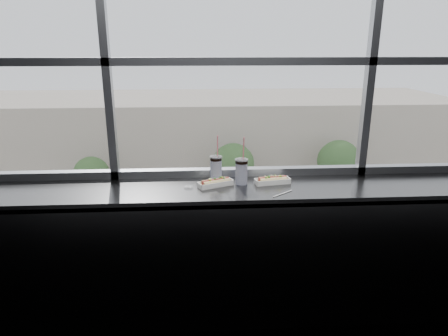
{
  "coord_description": "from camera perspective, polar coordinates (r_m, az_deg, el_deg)",
  "views": [
    {
      "loc": [
        -0.32,
        -1.58,
        2.12
      ],
      "look_at": [
        -0.15,
        1.23,
        1.25
      ],
      "focal_mm": 32.0,
      "sensor_mm": 36.0,
      "label": 1
    }
  ],
  "objects": [
    {
      "name": "street_asphalt",
      "position": [
        26.53,
        -2.47,
        -12.28
      ],
      "size": [
        80.0,
        10.0,
        0.06
      ],
      "primitive_type": "cube",
      "color": "black",
      "rests_on": "plaza_ground"
    },
    {
      "name": "tree_right",
      "position": [
        34.42,
        16.08,
        0.89
      ],
      "size": [
        3.58,
        3.58,
        5.6
      ],
      "color": "#47382B",
      "rests_on": "far_sidewalk"
    },
    {
      "name": "car_near_c",
      "position": [
        22.61,
        2.21,
        -14.66
      ],
      "size": [
        3.37,
        6.83,
        2.2
      ],
      "primitive_type": "imported",
      "rotation": [
        0.0,
        0.0,
        1.48
      ],
      "color": "#AB4B35",
      "rests_on": "street_asphalt"
    },
    {
      "name": "counter_fascia",
      "position": [
        3.01,
        3.21,
        -14.25
      ],
      "size": [
        6.0,
        0.04,
        1.04
      ],
      "primitive_type": "cube",
      "color": "#505050",
      "rests_on": "ground"
    },
    {
      "name": "hotdog_tray_right",
      "position": [
        3.08,
        6.94,
        -1.73
      ],
      "size": [
        0.28,
        0.13,
        0.07
      ],
      "rotation": [
        0.0,
        0.0,
        0.17
      ],
      "color": "white",
      "rests_on": "counter"
    },
    {
      "name": "car_near_d",
      "position": [
        23.96,
        17.22,
        -13.67
      ],
      "size": [
        2.99,
        6.41,
        2.09
      ],
      "primitive_type": "imported",
      "rotation": [
        0.0,
        0.0,
        1.51
      ],
      "color": "beige",
      "rests_on": "street_asphalt"
    },
    {
      "name": "car_far_b",
      "position": [
        29.62,
        -2.1,
        -6.61
      ],
      "size": [
        3.14,
        6.56,
        2.13
      ],
      "primitive_type": "imported",
      "rotation": [
        0.0,
        0.0,
        1.49
      ],
      "color": "maroon",
      "rests_on": "street_asphalt"
    },
    {
      "name": "hotdog_tray_left",
      "position": [
        3.0,
        -1.22,
        -2.1
      ],
      "size": [
        0.28,
        0.19,
        0.07
      ],
      "rotation": [
        0.0,
        0.0,
        0.4
      ],
      "color": "white",
      "rests_on": "counter"
    },
    {
      "name": "far_sidewalk",
      "position": [
        33.73,
        -2.76,
        -5.58
      ],
      "size": [
        80.0,
        6.0,
        0.04
      ],
      "primitive_type": "cube",
      "color": "#ADA895",
      "rests_on": "plaza_ground"
    },
    {
      "name": "soda_cup_right",
      "position": [
        3.03,
        2.51,
        -0.3
      ],
      "size": [
        0.1,
        0.1,
        0.37
      ],
      "color": "white",
      "rests_on": "counter"
    },
    {
      "name": "window_mullions",
      "position": [
        3.1,
        2.57,
        20.54
      ],
      "size": [
        6.0,
        0.08,
        2.4
      ],
      "primitive_type": null,
      "color": "gray",
      "rests_on": "ground"
    },
    {
      "name": "soda_cup_left",
      "position": [
        3.12,
        -1.15,
        0.17
      ],
      "size": [
        0.1,
        0.1,
        0.36
      ],
      "color": "white",
      "rests_on": "counter"
    },
    {
      "name": "pedestrian_b",
      "position": [
        33.41,
        -1.5,
        -3.64
      ],
      "size": [
        1.02,
        0.76,
        2.29
      ],
      "primitive_type": "imported",
      "rotation": [
        0.0,
        0.0,
        3.14
      ],
      "color": "#66605B",
      "rests_on": "far_sidewalk"
    },
    {
      "name": "counter",
      "position": [
        3.01,
        2.81,
        -3.22
      ],
      "size": [
        6.0,
        0.55,
        0.06
      ],
      "primitive_type": "cube",
      "color": "#505050",
      "rests_on": "ground"
    },
    {
      "name": "far_building",
      "position": [
        42.08,
        -3.06,
        4.76
      ],
      "size": [
        50.0,
        14.0,
        8.0
      ],
      "primitive_type": "cube",
      "color": "#ADA191",
      "rests_on": "plaza_ground"
    },
    {
      "name": "tree_left",
      "position": [
        33.81,
        -18.41,
        -0.89
      ],
      "size": [
        2.91,
        2.91,
        4.54
      ],
      "color": "#47382B",
      "rests_on": "far_sidewalk"
    },
    {
      "name": "car_far_c",
      "position": [
        32.63,
        21.8,
        -5.4
      ],
      "size": [
        3.7,
        7.27,
        2.33
      ],
      "primitive_type": "imported",
      "rotation": [
        0.0,
        0.0,
        1.45
      ],
      "color": "silver",
      "rests_on": "street_asphalt"
    },
    {
      "name": "pedestrian_c",
      "position": [
        33.25,
        7.16,
        -4.01
      ],
      "size": [
        0.96,
        0.72,
        2.16
      ],
      "primitive_type": "imported",
      "color": "#66605B",
      "rests_on": "far_sidewalk"
    },
    {
      "name": "plaza_ground",
      "position": [
        48.39,
        -3.06,
        1.54
      ],
      "size": [
        120.0,
        120.0,
        0.0
      ],
      "primitive_type": "plane",
      "color": "#ADA895",
      "rests_on": "ground"
    },
    {
      "name": "pedestrian_a",
      "position": [
        32.99,
        -14.85,
        -4.53
      ],
      "size": [
        1.01,
        0.76,
        2.28
      ],
      "primitive_type": "imported",
      "color": "#66605B",
      "rests_on": "far_sidewalk"
    },
    {
      "name": "wrapper",
      "position": [
        2.98,
        -5.12,
        -2.67
      ],
      "size": [
        0.08,
        0.06,
        0.02
      ],
      "primitive_type": "ellipsoid",
      "color": "silver",
      "rests_on": "counter"
    },
    {
      "name": "car_far_a",
      "position": [
        30.94,
        -20.24,
        -6.66
      ],
      "size": [
        3.35,
        6.63,
        2.12
      ],
      "primitive_type": "imported",
      "rotation": [
        0.0,
        0.0,
        1.46
      ],
      "color": "black",
      "rests_on": "street_asphalt"
    },
    {
      "name": "loose_straw",
      "position": [
        2.88,
        8.37,
        -3.64
      ],
      "size": [
        0.16,
        0.13,
        0.01
      ],
      "primitive_type": "cylinder",
      "rotation": [
        0.0,
        1.57,
        0.65
      ],
      "color": "white",
      "rests_on": "counter"
    },
    {
      "name": "window_glass",
      "position": [
        3.12,
        2.53,
        20.52
      ],
      "size": [
        6.0,
        0.0,
        6.0
      ],
      "primitive_type": "plane",
      "rotation": [
        1.57,
        0.0,
        0.0
      ],
      "color": "silver",
      "rests_on": "ground"
    },
    {
      "name": "wall_back_lower",
      "position": [
        3.47,
        2.18,
        -9.68
      ],
      "size": [
        6.0,
        0.0,
        6.0
      ],
      "primitive_type": "plane",
      "rotation": [
        1.57,
        0.0,
        0.0
      ],
      "color": "black",
      "rests_on": "ground"
    },
    {
      "name": "tree_center",
      "position": [
        32.58,
        1.33,
        0.5
      ],
      "size": [
        3.5,
        3.5,
        5.47
      ],
      "color": "#47382B",
      "rests_on": "far_sidewalk"
    }
  ]
}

